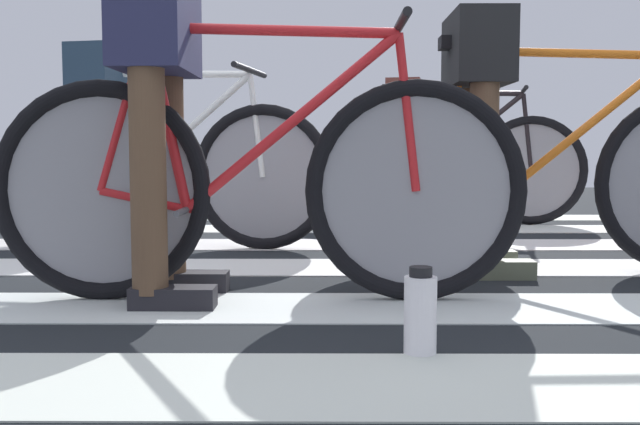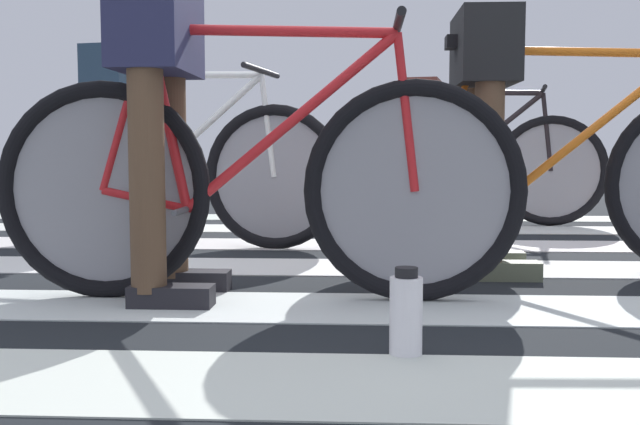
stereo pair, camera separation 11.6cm
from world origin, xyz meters
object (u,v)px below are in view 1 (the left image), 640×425
object	(u,v)px
bicycle_1_of_4	(257,182)
cyclist_2_of_4	(478,107)
cyclist_3_of_4	(106,118)
water_bottle	(420,313)
bicycle_2_of_4	(555,176)
cyclist_4_of_4	(405,131)
bicycle_4_of_4	(452,166)
cyclist_1_of_4	(159,98)
bicycle_3_of_4	(164,171)

from	to	relation	value
bicycle_1_of_4	cyclist_2_of_4	bearing A→B (deg)	34.27
cyclist_3_of_4	water_bottle	size ratio (longest dim) A/B	4.76
cyclist_2_of_4	bicycle_2_of_4	bearing A→B (deg)	0.00
cyclist_4_of_4	cyclist_3_of_4	bearing A→B (deg)	-132.11
bicycle_1_of_4	water_bottle	xyz separation A→B (m)	(0.45, -0.63, -0.28)
bicycle_4_of_4	cyclist_4_of_4	bearing A→B (deg)	-180.00
bicycle_4_of_4	bicycle_1_of_4	bearing A→B (deg)	-101.34
cyclist_1_of_4	bicycle_4_of_4	size ratio (longest dim) A/B	0.59
cyclist_2_of_4	bicycle_4_of_4	distance (m)	2.03
bicycle_3_of_4	cyclist_3_of_4	bearing A→B (deg)	-180.00
cyclist_1_of_4	cyclist_3_of_4	world-z (taller)	cyclist_1_of_4
cyclist_1_of_4	water_bottle	xyz separation A→B (m)	(0.76, -0.64, -0.56)
bicycle_1_of_4	cyclist_2_of_4	size ratio (longest dim) A/B	1.70
bicycle_2_of_4	water_bottle	world-z (taller)	bicycle_2_of_4
bicycle_2_of_4	bicycle_3_of_4	bearing A→B (deg)	156.03
cyclist_3_of_4	water_bottle	xyz separation A→B (m)	(1.34, -2.02, -0.55)
bicycle_3_of_4	bicycle_4_of_4	world-z (taller)	same
bicycle_2_of_4	cyclist_4_of_4	size ratio (longest dim) A/B	1.81
bicycle_3_of_4	cyclist_4_of_4	xyz separation A→B (m)	(1.36, 1.28, 0.24)
bicycle_2_of_4	cyclist_3_of_4	bearing A→B (deg)	157.91
cyclist_2_of_4	cyclist_3_of_4	xyz separation A→B (m)	(-1.72, 0.83, -0.01)
bicycle_4_of_4	cyclist_3_of_4	bearing A→B (deg)	-137.90
water_bottle	bicycle_1_of_4	bearing A→B (deg)	125.31
bicycle_4_of_4	water_bottle	world-z (taller)	bicycle_4_of_4
water_bottle	cyclist_4_of_4	bearing A→B (deg)	84.39
cyclist_1_of_4	cyclist_3_of_4	bearing A→B (deg)	113.30
bicycle_1_of_4	bicycle_4_of_4	bearing A→B (deg)	67.58
cyclist_1_of_4	cyclist_2_of_4	world-z (taller)	cyclist_2_of_4
bicycle_1_of_4	bicycle_2_of_4	size ratio (longest dim) A/B	1.00
cyclist_3_of_4	bicycle_3_of_4	bearing A→B (deg)	0.00
cyclist_3_of_4	cyclist_2_of_4	bearing A→B (deg)	-15.02
bicycle_1_of_4	cyclist_2_of_4	world-z (taller)	cyclist_2_of_4
cyclist_2_of_4	bicycle_4_of_4	bearing A→B (deg)	83.11
bicycle_4_of_4	water_bottle	bearing A→B (deg)	-89.60
cyclist_3_of_4	cyclist_4_of_4	world-z (taller)	cyclist_3_of_4
bicycle_3_of_4	cyclist_3_of_4	world-z (taller)	cyclist_3_of_4
cyclist_1_of_4	bicycle_1_of_4	bearing A→B (deg)	-0.00
cyclist_1_of_4	bicycle_3_of_4	bearing A→B (deg)	102.28
bicycle_3_of_4	water_bottle	size ratio (longest dim) A/B	8.07
bicycle_1_of_4	bicycle_3_of_4	size ratio (longest dim) A/B	1.01
water_bottle	bicycle_4_of_4	bearing A→B (deg)	78.92
bicycle_3_of_4	water_bottle	bearing A→B (deg)	-51.37
bicycle_2_of_4	cyclist_4_of_4	bearing A→B (deg)	100.32
cyclist_1_of_4	bicycle_4_of_4	distance (m)	2.91
bicycle_1_of_4	water_bottle	world-z (taller)	bicycle_1_of_4
bicycle_1_of_4	bicycle_4_of_4	xyz separation A→B (m)	(1.07, 2.55, 0.00)
bicycle_4_of_4	cyclist_4_of_4	distance (m)	0.39
bicycle_2_of_4	bicycle_4_of_4	size ratio (longest dim) A/B	1.01
cyclist_4_of_4	bicycle_2_of_4	bearing A→B (deg)	-68.36
bicycle_1_of_4	cyclist_4_of_4	world-z (taller)	cyclist_4_of_4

